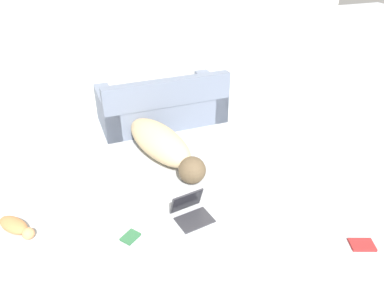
# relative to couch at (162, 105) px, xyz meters

# --- Properties ---
(wall_back) EXTENTS (6.82, 0.06, 2.59)m
(wall_back) POSITION_rel_couch_xyz_m (-0.17, 0.65, 1.04)
(wall_back) COLOR beige
(wall_back) RESTS_ON ground_plane
(couch) EXTENTS (1.77, 0.89, 0.75)m
(couch) POSITION_rel_couch_xyz_m (0.00, 0.00, 0.00)
(couch) COLOR slate
(couch) RESTS_ON ground_plane
(dog) EXTENTS (0.78, 1.70, 0.40)m
(dog) POSITION_rel_couch_xyz_m (-0.26, -0.96, -0.06)
(dog) COLOR tan
(dog) RESTS_ON ground_plane
(cat) EXTENTS (0.39, 0.44, 0.12)m
(cat) POSITION_rel_couch_xyz_m (-1.90, -1.74, -0.19)
(cat) COLOR #BC7A47
(cat) RESTS_ON ground_plane
(laptop_open) EXTENTS (0.40, 0.39, 0.25)m
(laptop_open) POSITION_rel_couch_xyz_m (-0.28, -2.06, -0.17)
(laptop_open) COLOR #2D2D33
(laptop_open) RESTS_ON ground_plane
(book_red) EXTENTS (0.25, 0.21, 0.02)m
(book_red) POSITION_rel_couch_xyz_m (1.05, -2.95, -0.24)
(book_red) COLOR maroon
(book_red) RESTS_ON ground_plane
(book_green) EXTENTS (0.21, 0.20, 0.02)m
(book_green) POSITION_rel_couch_xyz_m (-0.90, -2.18, -0.24)
(book_green) COLOR #2D663D
(book_green) RESTS_ON ground_plane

